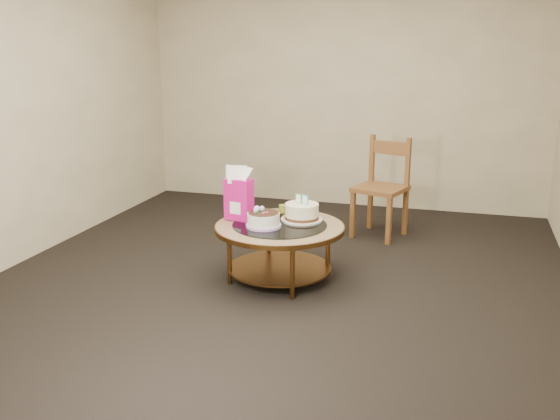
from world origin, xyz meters
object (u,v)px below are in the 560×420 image
(coffee_table, at_px, (280,234))
(dining_chair, at_px, (382,187))
(gift_bag, at_px, (239,194))
(cream_cake, at_px, (302,212))
(decorated_cake, at_px, (263,220))

(coffee_table, bearing_deg, dining_chair, 66.67)
(coffee_table, relative_size, dining_chair, 1.07)
(gift_bag, bearing_deg, dining_chair, 66.07)
(coffee_table, height_order, gift_bag, gift_bag)
(gift_bag, xyz_separation_m, dining_chair, (0.96, 1.37, -0.19))
(coffee_table, distance_m, gift_bag, 0.46)
(coffee_table, xyz_separation_m, dining_chair, (0.61, 1.41, 0.11))
(coffee_table, xyz_separation_m, cream_cake, (0.14, 0.16, 0.15))
(coffee_table, distance_m, decorated_cake, 0.19)
(cream_cake, bearing_deg, gift_bag, -148.19)
(decorated_cake, height_order, gift_bag, gift_bag)
(dining_chair, bearing_deg, gift_bag, -107.50)
(cream_cake, bearing_deg, dining_chair, 87.43)
(coffee_table, distance_m, cream_cake, 0.26)
(decorated_cake, relative_size, dining_chair, 0.29)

